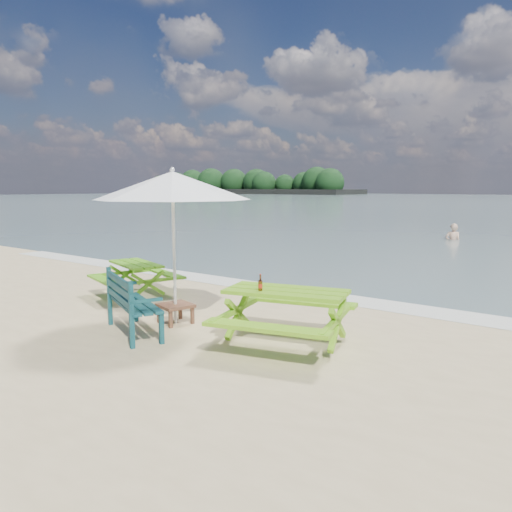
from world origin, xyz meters
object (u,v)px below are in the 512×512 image
Objects in this scene: patio_umbrella at (173,186)px; beer_bottle at (260,285)px; park_bench at (134,316)px; picnic_table_left at (136,280)px; side_table at (176,313)px; swimmer at (453,244)px; picnic_table_right at (286,319)px.

patio_umbrella is 2.40m from beer_bottle.
park_bench is 6.65× the size of beer_bottle.
picnic_table_left is at bearing 155.43° from patio_umbrella.
patio_umbrella reaches higher than picnic_table_left.
swimmer reaches higher than side_table.
beer_bottle is (1.93, -0.15, 0.74)m from side_table.
park_bench is 0.88× the size of swimmer.
picnic_table_right is 9.65× the size of beer_bottle.
patio_umbrella reaches higher than picnic_table_right.
picnic_table_left is 0.87× the size of picnic_table_right.
beer_bottle reaches higher than swimmer.
picnic_table_right is at bearing -11.54° from picnic_table_left.
swimmer is (-0.11, 17.93, -0.48)m from park_bench.
patio_umbrella reaches higher than side_table.
patio_umbrella is at bearing -24.57° from picnic_table_left.
beer_bottle reaches higher than park_bench.
beer_bottle is at bearing -15.93° from picnic_table_left.
side_table is at bearing 180.00° from patio_umbrella.
picnic_table_right is 3.66× the size of side_table.
swimmer is at bearing 82.47° from picnic_table_left.
side_table is (-2.18, -0.14, -0.23)m from picnic_table_right.
picnic_table_left is 4.58m from picnic_table_right.
park_bench is at bearing -95.16° from patio_umbrella.
picnic_table_right is 1.28× the size of swimmer.
beer_bottle reaches higher than side_table.
patio_umbrella is at bearing -89.38° from swimmer.
patio_umbrella reaches higher than swimmer.
side_table is 2.64× the size of beer_bottle.
park_bench is at bearing -95.16° from side_table.
swimmer is at bearing 90.35° from park_bench.
picnic_table_left is at bearing 155.43° from side_table.
swimmer is at bearing 90.62° from side_table.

